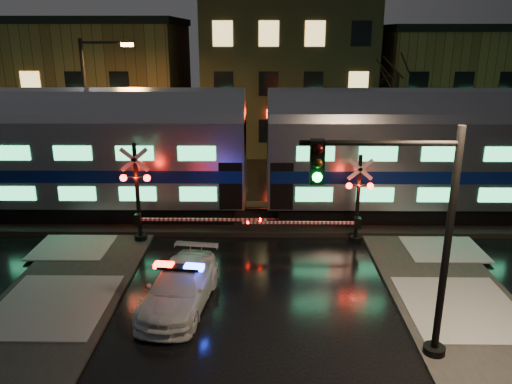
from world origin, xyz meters
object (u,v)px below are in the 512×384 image
police_car (180,287)px  traffic_light (409,243)px  crossing_signal_right (349,209)px  streetlight (92,108)px  crossing_signal_left (146,203)px

police_car → traffic_light: size_ratio=0.75×
crossing_signal_right → streetlight: 14.47m
crossing_signal_left → traffic_light: (8.44, -7.68, 1.62)m
police_car → streetlight: size_ratio=0.58×
crossing_signal_left → traffic_light: 11.53m
police_car → crossing_signal_right: (6.19, 5.04, 0.90)m
crossing_signal_left → streetlight: (-4.11, 6.69, 2.96)m
streetlight → crossing_signal_left: bearing=-58.4°
police_car → crossing_signal_left: 5.59m
traffic_light → streetlight: streetlight is taller
police_car → crossing_signal_right: size_ratio=0.89×
traffic_light → streetlight: size_ratio=0.78×
crossing_signal_right → streetlight: size_ratio=0.66×
police_car → crossing_signal_right: crossing_signal_right is taller
crossing_signal_right → crossing_signal_left: crossing_signal_left is taller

